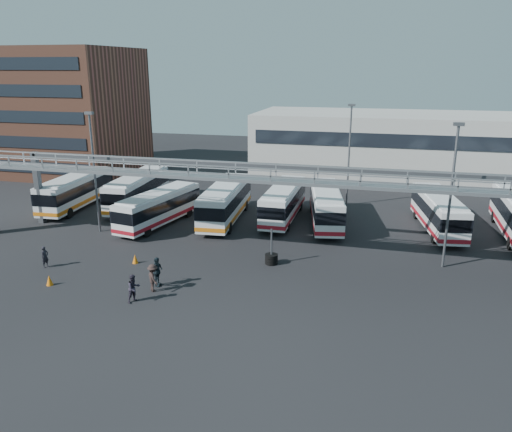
% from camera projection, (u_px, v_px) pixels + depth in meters
% --- Properties ---
extents(ground, '(140.00, 140.00, 0.00)m').
position_uv_depth(ground, '(255.00, 290.00, 32.00)').
color(ground, black).
rests_on(ground, ground).
extents(gantry, '(51.40, 5.15, 7.10)m').
position_uv_depth(gantry, '(276.00, 186.00, 35.85)').
color(gantry, gray).
rests_on(gantry, ground).
extents(apartment_building, '(18.00, 15.00, 16.00)m').
position_uv_depth(apartment_building, '(63.00, 111.00, 65.62)').
color(apartment_building, brown).
rests_on(apartment_building, ground).
extents(warehouse, '(42.00, 14.00, 8.00)m').
position_uv_depth(warehouse, '(422.00, 146.00, 63.19)').
color(warehouse, '#9E9E99').
rests_on(warehouse, ground).
extents(light_pole_left, '(0.70, 0.35, 10.21)m').
position_uv_depth(light_pole_left, '(94.00, 166.00, 41.58)').
color(light_pole_left, '#4C4F54').
rests_on(light_pole_left, ground).
extents(light_pole_mid, '(0.70, 0.35, 10.21)m').
position_uv_depth(light_pole_mid, '(451.00, 189.00, 33.96)').
color(light_pole_mid, '#4C4F54').
rests_on(light_pole_mid, ground).
extents(light_pole_back, '(0.70, 0.35, 10.21)m').
position_uv_depth(light_pole_back, '(349.00, 150.00, 49.77)').
color(light_pole_back, '#4C4F54').
rests_on(light_pole_back, ground).
extents(bus_0, '(3.23, 11.06, 3.32)m').
position_uv_depth(bus_0, '(76.00, 190.00, 49.97)').
color(bus_0, silver).
rests_on(bus_0, ground).
extents(bus_1, '(3.22, 11.05, 3.32)m').
position_uv_depth(bus_1, '(138.00, 189.00, 50.31)').
color(bus_1, silver).
rests_on(bus_1, ground).
extents(bus_2, '(4.22, 10.35, 3.06)m').
position_uv_depth(bus_2, '(159.00, 207.00, 44.53)').
color(bus_2, silver).
rests_on(bus_2, ground).
extents(bus_3, '(3.45, 11.40, 3.41)m').
position_uv_depth(bus_3, '(225.00, 201.00, 45.75)').
color(bus_3, silver).
rests_on(bus_3, ground).
extents(bus_4, '(2.44, 10.46, 3.18)m').
position_uv_depth(bus_4, '(283.00, 201.00, 46.16)').
color(bus_4, silver).
rests_on(bus_4, ground).
extents(bus_5, '(4.39, 10.90, 3.23)m').
position_uv_depth(bus_5, '(326.00, 205.00, 44.79)').
color(bus_5, silver).
rests_on(bus_5, ground).
extents(bus_7, '(4.10, 10.78, 3.20)m').
position_uv_depth(bus_7, '(438.00, 211.00, 42.99)').
color(bus_7, silver).
rests_on(bus_7, ground).
extents(pedestrian_a, '(0.49, 0.64, 1.56)m').
position_uv_depth(pedestrian_a, '(45.00, 257.00, 35.34)').
color(pedestrian_a, black).
rests_on(pedestrian_a, ground).
extents(pedestrian_b, '(0.99, 1.07, 1.77)m').
position_uv_depth(pedestrian_b, '(134.00, 288.00, 30.12)').
color(pedestrian_b, '#272330').
rests_on(pedestrian_b, ground).
extents(pedestrian_c, '(1.30, 1.31, 1.82)m').
position_uv_depth(pedestrian_c, '(153.00, 278.00, 31.53)').
color(pedestrian_c, black).
rests_on(pedestrian_c, ground).
extents(pedestrian_d, '(0.64, 1.21, 1.97)m').
position_uv_depth(pedestrian_d, '(157.00, 272.00, 32.26)').
color(pedestrian_d, black).
rests_on(pedestrian_d, ground).
extents(cone_left, '(0.50, 0.50, 0.69)m').
position_uv_depth(cone_left, '(49.00, 280.00, 32.56)').
color(cone_left, orange).
rests_on(cone_left, ground).
extents(cone_right, '(0.53, 0.53, 0.66)m').
position_uv_depth(cone_right, '(135.00, 259.00, 36.19)').
color(cone_right, orange).
rests_on(cone_right, ground).
extents(tire_stack, '(0.93, 0.93, 2.65)m').
position_uv_depth(tire_stack, '(271.00, 258.00, 36.03)').
color(tire_stack, black).
rests_on(tire_stack, ground).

